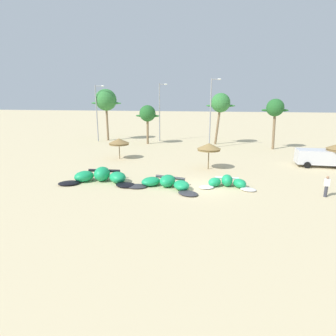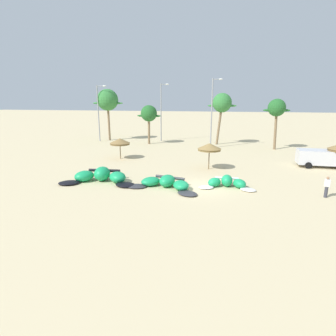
{
  "view_description": "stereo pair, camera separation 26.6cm",
  "coord_description": "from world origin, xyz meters",
  "views": [
    {
      "loc": [
        1.31,
        -22.53,
        7.28
      ],
      "look_at": [
        -3.17,
        2.0,
        1.0
      ],
      "focal_mm": 30.05,
      "sensor_mm": 36.0,
      "label": 1
    },
    {
      "loc": [
        1.57,
        -22.48,
        7.28
      ],
      "look_at": [
        -3.17,
        2.0,
        1.0
      ],
      "focal_mm": 30.05,
      "sensor_mm": 36.0,
      "label": 2
    }
  ],
  "objects": [
    {
      "name": "ground_plane",
      "position": [
        0.0,
        0.0,
        0.0
      ],
      "size": [
        260.0,
        260.0,
        0.0
      ],
      "primitive_type": "plane",
      "color": "beige"
    },
    {
      "name": "kite_far_left",
      "position": [
        -8.82,
        -0.11,
        0.48
      ],
      "size": [
        7.13,
        3.53,
        1.26
      ],
      "color": "black",
      "rests_on": "ground"
    },
    {
      "name": "kite_left",
      "position": [
        -2.86,
        -0.65,
        0.38
      ],
      "size": [
        6.37,
        3.7,
        0.98
      ],
      "color": "#333338",
      "rests_on": "ground"
    },
    {
      "name": "kite_left_of_center",
      "position": [
        2.14,
        0.43,
        0.38
      ],
      "size": [
        4.85,
        2.23,
        0.98
      ],
      "color": "white",
      "rests_on": "ground"
    },
    {
      "name": "beach_umbrella_near_van",
      "position": [
        -10.54,
        9.46,
        2.11
      ],
      "size": [
        2.46,
        2.46,
        2.49
      ],
      "color": "brown",
      "rests_on": "ground"
    },
    {
      "name": "beach_umbrella_middle",
      "position": [
        0.34,
        6.29,
        2.34
      ],
      "size": [
        2.44,
        2.44,
        2.72
      ],
      "color": "brown",
      "rests_on": "ground"
    },
    {
      "name": "parked_van",
      "position": [
        12.12,
        9.47,
        1.09
      ],
      "size": [
        5.17,
        2.44,
        1.84
      ],
      "color": "silver",
      "rests_on": "ground"
    },
    {
      "name": "person_near_kites",
      "position": [
        9.39,
        -0.71,
        0.82
      ],
      "size": [
        0.36,
        0.24,
        1.62
      ],
      "color": "#383842",
      "rests_on": "ground"
    },
    {
      "name": "palm_leftmost",
      "position": [
        -17.84,
        23.75,
        6.8
      ],
      "size": [
        5.43,
        3.62,
        8.68
      ],
      "color": "#7F6647",
      "rests_on": "ground"
    },
    {
      "name": "palm_left",
      "position": [
        -9.9,
        21.0,
        4.74
      ],
      "size": [
        3.82,
        2.55,
        6.12
      ],
      "color": "#7F6647",
      "rests_on": "ground"
    },
    {
      "name": "palm_left_of_gap",
      "position": [
        1.32,
        22.75,
        6.36
      ],
      "size": [
        4.42,
        2.95,
        7.95
      ],
      "color": "#7F6647",
      "rests_on": "ground"
    },
    {
      "name": "palm_center_left",
      "position": [
        8.87,
        19.68,
        5.74
      ],
      "size": [
        3.66,
        2.44,
        7.12
      ],
      "color": "#7F6647",
      "rests_on": "ground"
    },
    {
      "name": "lamppost_west",
      "position": [
        -18.81,
        22.2,
        5.14
      ],
      "size": [
        1.68,
        0.24,
        9.23
      ],
      "color": "gray",
      "rests_on": "ground"
    },
    {
      "name": "lamppost_west_center",
      "position": [
        -8.62,
        24.45,
        5.26
      ],
      "size": [
        1.43,
        0.24,
        9.51
      ],
      "color": "gray",
      "rests_on": "ground"
    },
    {
      "name": "lamppost_east_center",
      "position": [
        0.03,
        19.0,
        5.45
      ],
      "size": [
        1.45,
        0.24,
        9.89
      ],
      "color": "gray",
      "rests_on": "ground"
    }
  ]
}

